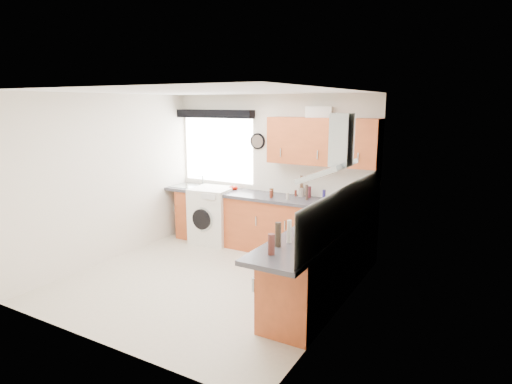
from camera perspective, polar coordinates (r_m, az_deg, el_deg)
The scene contains 36 objects.
ground_plane at distance 5.95m, azimuth -6.27°, elevation -11.66°, with size 3.60×3.60×0.00m, color beige.
ceiling at distance 5.47m, azimuth -6.87°, elevation 13.17°, with size 3.60×3.60×0.02m, color white.
wall_back at distance 7.09m, azimuth 2.03°, elevation 2.75°, with size 3.60×0.02×2.50m, color silver.
wall_front at distance 4.30m, azimuth -20.84°, elevation -3.96°, with size 3.60×0.02×2.50m, color silver.
wall_left at distance 6.78m, azimuth -18.97°, elevation 1.71°, with size 0.02×3.60×2.50m, color silver.
wall_right at distance 4.76m, azimuth 11.25°, elevation -1.91°, with size 0.02×3.60×2.50m, color silver.
window at distance 7.58m, azimuth -5.08°, elevation 5.58°, with size 1.40×0.02×1.10m, color silver.
window_blind at distance 7.46m, azimuth -5.56°, elevation 10.33°, with size 1.50×0.18×0.14m, color black.
splashback at distance 5.06m, azimuth 12.19°, elevation -1.96°, with size 0.01×3.00×0.54m, color white.
base_cab_back at distance 7.06m, azimuth 0.17°, elevation -4.10°, with size 3.00×0.58×0.86m, color #9A411D.
base_cab_corner at distance 6.45m, azimuth 12.68°, elevation -5.93°, with size 0.60×0.60×0.86m, color #9A411D.
base_cab_right at distance 5.24m, azimuth 8.37°, elevation -9.96°, with size 0.58×2.10×0.86m, color #9A411D.
worktop_back at distance 6.89m, azimuth 0.86°, elevation -0.59°, with size 3.60×0.62×0.05m, color #302F34.
worktop_right at distance 4.96m, azimuth 7.78°, elevation -5.63°, with size 0.62×2.42×0.05m, color #302F34.
sink at distance 7.59m, azimuth -7.98°, elevation 0.95°, with size 0.84×0.46×0.10m, color #9BA6AA, non-canonical shape.
oven at distance 5.37m, azimuth 8.85°, elevation -9.46°, with size 0.56×0.58×0.85m, color black.
hob_plate at distance 5.22m, azimuth 9.02°, elevation -4.42°, with size 0.52×0.52×0.01m, color #9BA6AA.
extractor_hood at distance 5.02m, azimuth 10.41°, elevation 4.84°, with size 0.52×0.78×0.66m, color #9BA6AA, non-canonical shape.
upper_cabinets at distance 6.47m, azimuth 8.87°, elevation 6.67°, with size 1.70×0.35×0.70m, color #9A411D.
washing_machine at distance 7.38m, azimuth -5.82°, elevation -3.08°, with size 0.65×0.63×0.95m, color silver.
wall_clock at distance 7.11m, azimuth 0.14°, elevation 6.77°, with size 0.27×0.27×0.04m, color black.
casserole at distance 6.58m, azimuth 8.38°, elevation 10.52°, with size 0.39×0.28×0.16m, color silver.
storage_box at distance 6.60m, azimuth 7.95°, elevation 10.31°, with size 0.24×0.20×0.11m, color #AF3123.
utensil_pot at distance 6.79m, azimuth 6.07°, elevation -0.02°, with size 0.10×0.10×0.14m, color gray.
kitchen_roll at distance 5.84m, azimuth 12.77°, elevation -1.56°, with size 0.12×0.12×0.26m, color silver.
tomato_cluster at distance 7.32m, azimuth -3.01°, elevation 0.57°, with size 0.14×0.14×0.06m, color #A70F02, non-canonical shape.
jar_0 at distance 6.55m, azimuth 6.78°, elevation -0.06°, with size 0.04×0.04×0.23m, color #39271F.
jar_1 at distance 6.79m, azimuth 2.08°, elevation -0.03°, with size 0.07×0.07×0.12m, color brown.
jar_2 at distance 6.81m, azimuth 5.31°, elevation -0.15°, with size 0.04×0.04×0.10m, color #5C1D13.
jar_3 at distance 6.55m, azimuth 9.05°, elevation -0.43°, with size 0.05×0.05×0.16m, color navy.
jar_4 at distance 6.54m, azimuth 4.23°, elevation -0.57°, with size 0.05×0.05×0.11m, color #A2988A.
jar_5 at distance 6.65m, azimuth 2.03°, elevation -0.29°, with size 0.05×0.05×0.12m, color #5B2113.
jar_6 at distance 6.71m, azimuth 7.11°, elevation -0.02°, with size 0.06×0.06×0.18m, color #571F23.
bottle_0 at distance 4.40m, azimuth 2.97°, elevation -5.69°, with size 0.06×0.06×0.26m, color black.
bottle_1 at distance 4.18m, azimuth 2.06°, elevation -6.98°, with size 0.07×0.07×0.21m, color #4F221C.
bottle_2 at distance 4.53m, azimuth 4.45°, elevation -5.27°, with size 0.05×0.05×0.25m, color #B7AD9C.
Camera 1 is at (3.23, -4.41, 2.35)m, focal length 30.00 mm.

